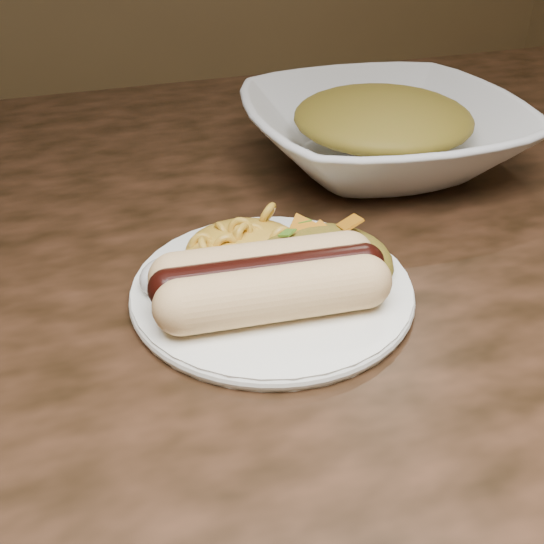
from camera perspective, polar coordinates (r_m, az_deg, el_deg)
name	(u,v)px	position (r m, az deg, el deg)	size (l,w,h in m)	color
table	(190,322)	(0.61, -7.40, -4.46)	(1.60, 0.90, 0.75)	#48291A
plate	(272,289)	(0.48, 0.00, -1.54)	(0.21, 0.21, 0.01)	white
hotdog	(270,279)	(0.45, -0.22, -0.64)	(0.14, 0.08, 0.04)	#FDC594
mac_and_cheese	(243,232)	(0.51, -2.60, 3.59)	(0.09, 0.09, 0.04)	gold
sour_cream	(170,271)	(0.47, -9.11, 0.07)	(0.05, 0.05, 0.03)	white
taco_salad	(323,251)	(0.48, 4.62, 1.91)	(0.11, 0.10, 0.05)	#BB6229
serving_bowl	(381,133)	(0.70, 9.77, 12.17)	(0.29, 0.29, 0.07)	silver
bowl_filling	(383,119)	(0.69, 9.89, 13.34)	(0.19, 0.19, 0.05)	#BB6229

